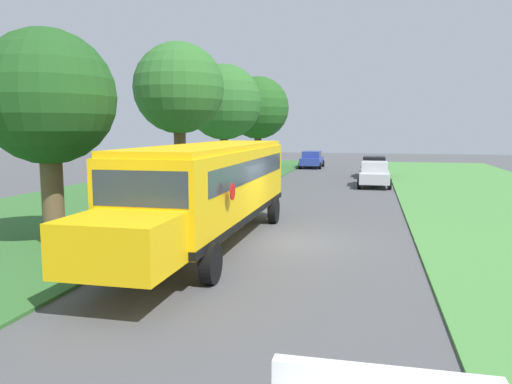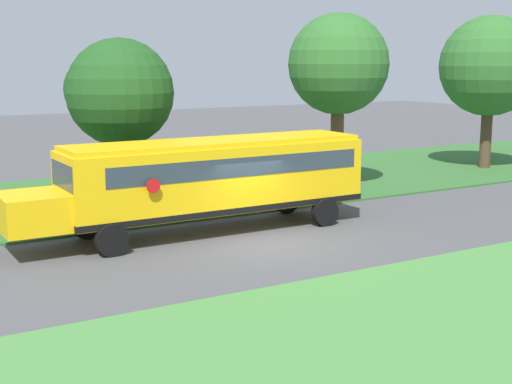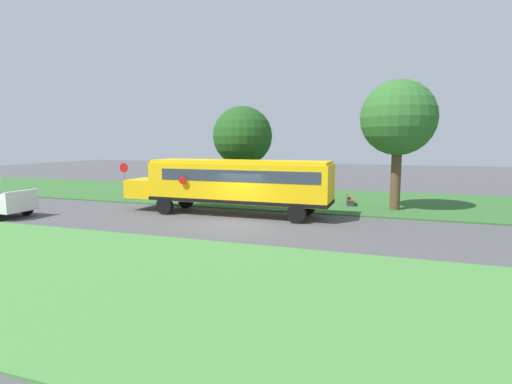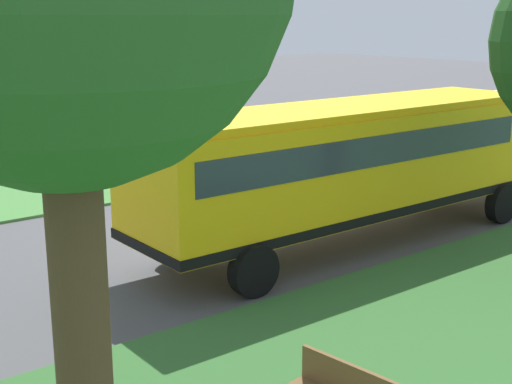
# 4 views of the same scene
# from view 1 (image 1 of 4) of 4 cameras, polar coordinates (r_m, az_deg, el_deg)

# --- Properties ---
(ground_plane) EXTENTS (120.00, 120.00, 0.00)m
(ground_plane) POSITION_cam_1_polar(r_m,az_deg,el_deg) (16.33, 3.72, -5.70)
(ground_plane) COLOR #4C4C4F
(grass_verge) EXTENTS (12.00, 80.00, 0.08)m
(grass_verge) POSITION_cam_1_polar(r_m,az_deg,el_deg) (20.42, -25.25, -3.65)
(grass_verge) COLOR #33662D
(grass_verge) RESTS_ON ground
(school_bus) EXTENTS (2.84, 12.42, 3.16)m
(school_bus) POSITION_cam_1_polar(r_m,az_deg,el_deg) (15.72, -5.17, 0.89)
(school_bus) COLOR yellow
(school_bus) RESTS_ON ground
(car_silver_nearest) EXTENTS (2.02, 4.40, 1.56)m
(car_silver_nearest) POSITION_cam_1_polar(r_m,az_deg,el_deg) (32.51, 13.38, 2.17)
(car_silver_nearest) COLOR #B7B7BC
(car_silver_nearest) RESTS_ON ground
(car_black_middle) EXTENTS (2.02, 4.40, 1.56)m
(car_black_middle) POSITION_cam_1_polar(r_m,az_deg,el_deg) (38.79, 13.32, 2.97)
(car_black_middle) COLOR black
(car_black_middle) RESTS_ON ground
(car_blue_furthest) EXTENTS (2.02, 4.40, 1.56)m
(car_blue_furthest) POSITION_cam_1_polar(r_m,az_deg,el_deg) (46.90, 6.40, 3.83)
(car_blue_furthest) COLOR #283D93
(car_blue_furthest) RESTS_ON ground
(oak_tree_beside_bus) EXTENTS (4.09, 4.09, 6.65)m
(oak_tree_beside_bus) POSITION_cam_1_polar(r_m,az_deg,el_deg) (16.55, -23.29, 9.87)
(oak_tree_beside_bus) COLOR brown
(oak_tree_beside_bus) RESTS_ON ground
(oak_tree_roadside_mid) EXTENTS (4.49, 4.49, 7.89)m
(oak_tree_roadside_mid) POSITION_cam_1_polar(r_m,az_deg,el_deg) (25.46, -9.02, 11.64)
(oak_tree_roadside_mid) COLOR brown
(oak_tree_roadside_mid) RESTS_ON ground
(oak_tree_far_end) EXTENTS (5.30, 5.30, 8.16)m
(oak_tree_far_end) POSITION_cam_1_polar(r_m,az_deg,el_deg) (35.68, -3.87, 10.32)
(oak_tree_far_end) COLOR #4C3826
(oak_tree_far_end) RESTS_ON ground
(oak_tree_across_road) EXTENTS (5.56, 5.56, 8.28)m
(oak_tree_across_road) POSITION_cam_1_polar(r_m,az_deg,el_deg) (45.15, 0.25, 9.55)
(oak_tree_across_road) COLOR #4C3826
(oak_tree_across_road) RESTS_ON ground
(park_bench) EXTENTS (1.65, 0.70, 0.92)m
(park_bench) POSITION_cam_1_polar(r_m,az_deg,el_deg) (23.43, -13.60, -0.75)
(park_bench) COLOR brown
(park_bench) RESTS_ON ground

